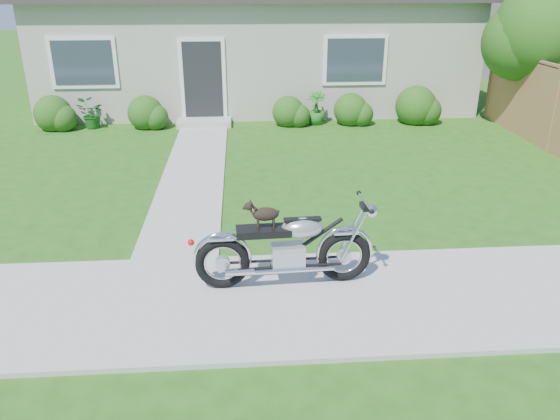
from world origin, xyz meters
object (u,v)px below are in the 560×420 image
object	(u,v)px
house	(256,29)
potted_plant_right	(316,108)
tree_near	(549,36)
fence	(555,109)
potted_plant_left	(90,114)
motorcycle_with_dog	(288,248)

from	to	relation	value
house	potted_plant_right	bearing A→B (deg)	-67.35
tree_near	fence	bearing A→B (deg)	-107.16
potted_plant_left	fence	bearing A→B (deg)	-14.68
tree_near	potted_plant_right	world-z (taller)	tree_near
potted_plant_right	motorcycle_with_dog	bearing A→B (deg)	-100.00
house	fence	xyz separation A→B (m)	(6.30, -6.24, -1.22)
house	tree_near	world-z (taller)	house
fence	motorcycle_with_dog	size ratio (longest dim) A/B	2.98
tree_near	house	bearing A→B (deg)	146.58
fence	potted_plant_left	bearing A→B (deg)	165.32
tree_near	potted_plant_right	size ratio (longest dim) A/B	4.23
fence	motorcycle_with_dog	xyz separation A→B (m)	(-6.32, -5.43, -0.40)
potted_plant_left	potted_plant_right	distance (m)	5.82
potted_plant_right	motorcycle_with_dog	distance (m)	8.36
potted_plant_left	motorcycle_with_dog	xyz separation A→B (m)	(4.37, -8.23, 0.16)
house	potted_plant_left	world-z (taller)	house
house	fence	bearing A→B (deg)	-44.74
potted_plant_left	motorcycle_with_dog	size ratio (longest dim) A/B	0.34
potted_plant_right	fence	bearing A→B (deg)	-29.92
fence	tree_near	distance (m)	2.27
potted_plant_left	motorcycle_with_dog	bearing A→B (deg)	-62.03
fence	house	bearing A→B (deg)	135.26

